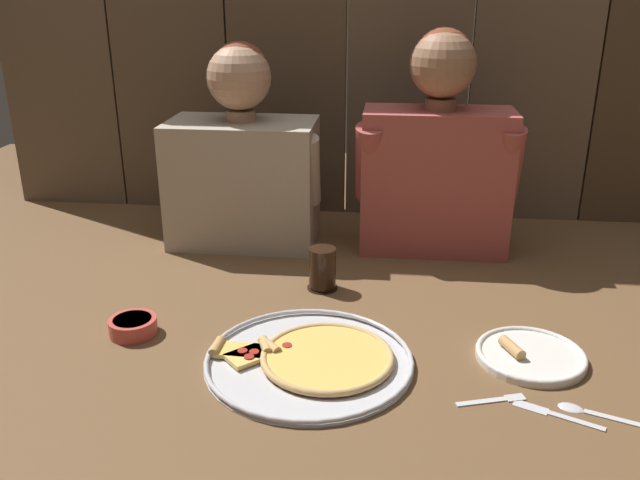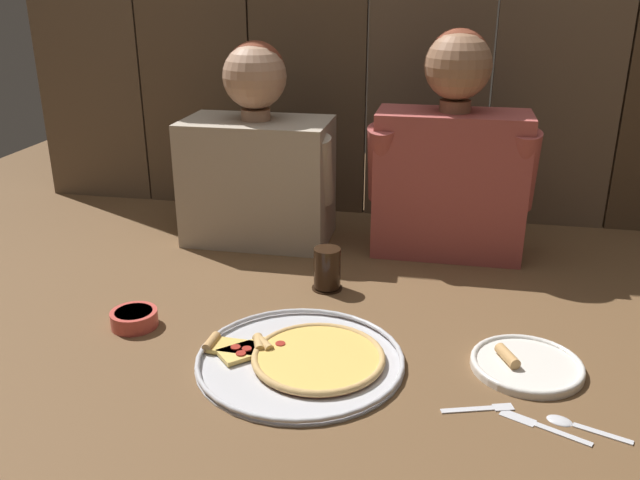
% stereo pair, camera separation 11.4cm
% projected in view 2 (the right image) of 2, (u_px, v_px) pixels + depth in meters
% --- Properties ---
extents(ground_plane, '(3.20, 3.20, 0.00)m').
position_uv_depth(ground_plane, '(311.00, 336.00, 1.41)').
color(ground_plane, brown).
extents(pizza_tray, '(0.41, 0.41, 0.03)m').
position_uv_depth(pizza_tray, '(303.00, 358.00, 1.31)').
color(pizza_tray, silver).
rests_on(pizza_tray, ground).
extents(dinner_plate, '(0.22, 0.22, 0.03)m').
position_uv_depth(dinner_plate, '(526.00, 364.00, 1.29)').
color(dinner_plate, white).
rests_on(dinner_plate, ground).
extents(drinking_glass, '(0.08, 0.08, 0.10)m').
position_uv_depth(drinking_glass, '(327.00, 269.00, 1.61)').
color(drinking_glass, black).
rests_on(drinking_glass, ground).
extents(dipping_bowl, '(0.10, 0.10, 0.04)m').
position_uv_depth(dipping_bowl, '(134.00, 318.00, 1.44)').
color(dipping_bowl, '#CC4C42').
rests_on(dipping_bowl, ground).
extents(table_fork, '(0.13, 0.05, 0.01)m').
position_uv_depth(table_fork, '(481.00, 408.00, 1.17)').
color(table_fork, silver).
rests_on(table_fork, ground).
extents(table_knife, '(0.15, 0.08, 0.01)m').
position_uv_depth(table_knife, '(544.00, 427.00, 1.12)').
color(table_knife, silver).
rests_on(table_knife, ground).
extents(table_spoon, '(0.14, 0.07, 0.01)m').
position_uv_depth(table_spoon, '(574.00, 423.00, 1.13)').
color(table_spoon, silver).
rests_on(table_spoon, ground).
extents(diner_left, '(0.44, 0.24, 0.55)m').
position_uv_depth(diner_left, '(257.00, 159.00, 1.86)').
color(diner_left, '#B2A38E').
rests_on(diner_left, ground).
extents(diner_right, '(0.43, 0.20, 0.59)m').
position_uv_depth(diner_right, '(451.00, 157.00, 1.75)').
color(diner_right, '#AD4C47').
rests_on(diner_right, ground).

